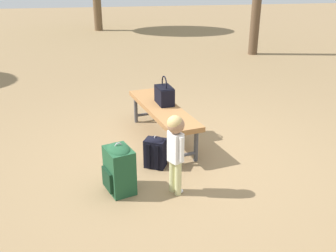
# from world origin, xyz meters

# --- Properties ---
(ground_plane) EXTENTS (40.00, 40.00, 0.00)m
(ground_plane) POSITION_xyz_m (0.00, 0.00, 0.00)
(ground_plane) COLOR #8C704C
(ground_plane) RESTS_ON ground
(park_bench) EXTENTS (1.65, 0.70, 0.45)m
(park_bench) POSITION_xyz_m (-0.61, -0.16, 0.39)
(park_bench) COLOR #9E6B3D
(park_bench) RESTS_ON ground
(handbag) EXTENTS (0.34, 0.22, 0.37)m
(handbag) POSITION_xyz_m (-0.72, -0.12, 0.58)
(handbag) COLOR black
(handbag) RESTS_ON park_bench
(child_standing) EXTENTS (0.20, 0.17, 0.82)m
(child_standing) POSITION_xyz_m (0.67, -0.26, 0.54)
(child_standing) COLOR #CCCC8C
(child_standing) RESTS_ON ground
(backpack_large) EXTENTS (0.37, 0.33, 0.53)m
(backpack_large) POSITION_xyz_m (0.53, -0.79, 0.26)
(backpack_large) COLOR #1E4C2D
(backpack_large) RESTS_ON ground
(backpack_small) EXTENTS (0.26, 0.28, 0.38)m
(backpack_small) POSITION_xyz_m (0.10, -0.37, 0.19)
(backpack_small) COLOR black
(backpack_small) RESTS_ON ground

